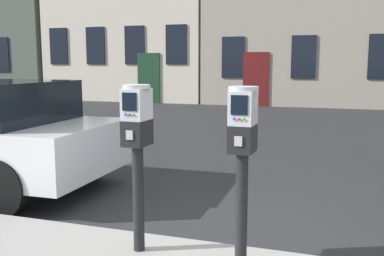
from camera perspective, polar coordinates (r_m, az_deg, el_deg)
parking_meter_near_kerb at (r=3.47m, az=-7.11°, el=-1.28°), size 0.22×0.26×1.34m
parking_meter_twin_adjacent at (r=3.21m, az=6.56°, el=-2.07°), size 0.22×0.26×1.34m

